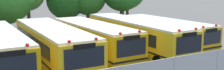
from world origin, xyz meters
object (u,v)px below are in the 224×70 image
at_px(school_bus_1, 53,44).
at_px(school_bus_2, 93,40).
at_px(school_bus_4, 164,32).
at_px(school_bus_3, 135,35).
at_px(tree_4, 65,1).

xyz_separation_m(school_bus_1, school_bus_2, (3.04, 0.23, -0.02)).
bearing_deg(school_bus_4, school_bus_3, 5.71).
xyz_separation_m(school_bus_3, tree_4, (-1.57, 10.65, 2.11)).
distance_m(school_bus_2, school_bus_4, 6.57).
distance_m(school_bus_3, tree_4, 10.97).
bearing_deg(school_bus_1, school_bus_2, -174.16).
height_order(school_bus_3, tree_4, tree_4).
bearing_deg(school_bus_3, tree_4, -80.83).
relative_size(school_bus_2, tree_4, 1.72).
bearing_deg(school_bus_1, school_bus_4, -176.45).
bearing_deg(school_bus_2, tree_4, -101.09).
bearing_deg(tree_4, school_bus_3, -81.63).
distance_m(school_bus_4, tree_4, 11.52).
distance_m(school_bus_2, school_bus_3, 3.38).
bearing_deg(school_bus_1, school_bus_3, -179.03).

